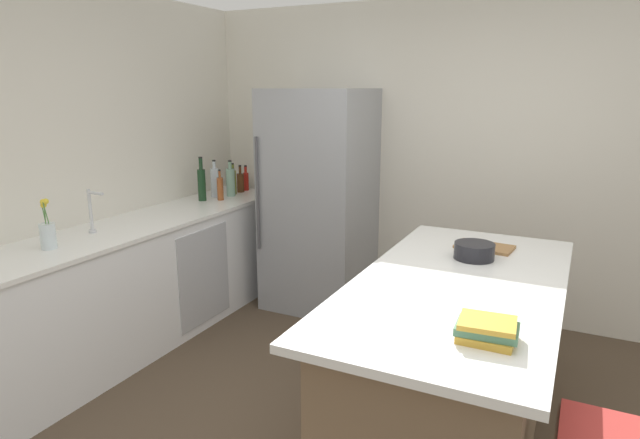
{
  "coord_description": "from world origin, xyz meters",
  "views": [
    {
      "loc": [
        0.82,
        -2.24,
        1.89
      ],
      "look_at": [
        -0.79,
        1.0,
        1.0
      ],
      "focal_mm": 30.1,
      "sensor_mm": 36.0,
      "label": 1
    }
  ],
  "objects": [
    {
      "name": "wall_rear",
      "position": [
        0.0,
        2.25,
        1.3
      ],
      "size": [
        6.0,
        0.1,
        2.6
      ],
      "primitive_type": "cube",
      "color": "silver",
      "rests_on": "ground_plane"
    },
    {
      "name": "wall_left",
      "position": [
        -2.45,
        0.0,
        1.3
      ],
      "size": [
        0.1,
        6.0,
        2.6
      ],
      "primitive_type": "cube",
      "color": "silver",
      "rests_on": "ground_plane"
    },
    {
      "name": "counter_run_left",
      "position": [
        -2.08,
        0.53,
        0.46
      ],
      "size": [
        0.66,
        3.17,
        0.93
      ],
      "color": "white",
      "rests_on": "ground_plane"
    },
    {
      "name": "kitchen_island",
      "position": [
        0.31,
        0.4,
        0.47
      ],
      "size": [
        1.0,
        2.06,
        0.93
      ],
      "color": "#7A6047",
      "rests_on": "ground_plane"
    },
    {
      "name": "refrigerator",
      "position": [
        -1.21,
        1.82,
        0.94
      ],
      "size": [
        0.83,
        0.78,
        1.89
      ],
      "color": "#93969B",
      "rests_on": "ground_plane"
    },
    {
      "name": "sink_faucet",
      "position": [
        -2.13,
        0.23,
        1.08
      ],
      "size": [
        0.15,
        0.05,
        0.3
      ],
      "color": "silver",
      "rests_on": "counter_run_left"
    },
    {
      "name": "flower_vase",
      "position": [
        -2.08,
        -0.15,
        1.03
      ],
      "size": [
        0.09,
        0.09,
        0.31
      ],
      "color": "silver",
      "rests_on": "counter_run_left"
    },
    {
      "name": "hot_sauce_bottle",
      "position": [
        -2.09,
        2.01,
        1.02
      ],
      "size": [
        0.05,
        0.05,
        0.24
      ],
      "color": "red",
      "rests_on": "counter_run_left"
    },
    {
      "name": "syrup_bottle",
      "position": [
        -2.08,
        1.91,
        1.02
      ],
      "size": [
        0.07,
        0.07,
        0.26
      ],
      "color": "#5B3319",
      "rests_on": "counter_run_left"
    },
    {
      "name": "olive_oil_bottle",
      "position": [
        -2.09,
        1.8,
        1.04
      ],
      "size": [
        0.06,
        0.06,
        0.29
      ],
      "color": "olive",
      "rests_on": "counter_run_left"
    },
    {
      "name": "gin_bottle",
      "position": [
        -2.05,
        1.71,
        1.06
      ],
      "size": [
        0.08,
        0.08,
        0.33
      ],
      "color": "#8CB79E",
      "rests_on": "counter_run_left"
    },
    {
      "name": "soda_bottle",
      "position": [
        -2.16,
        1.62,
        1.06
      ],
      "size": [
        0.07,
        0.07,
        0.33
      ],
      "color": "silver",
      "rests_on": "counter_run_left"
    },
    {
      "name": "vinegar_bottle",
      "position": [
        -2.03,
        1.52,
        1.03
      ],
      "size": [
        0.06,
        0.06,
        0.27
      ],
      "color": "#994C23",
      "rests_on": "counter_run_left"
    },
    {
      "name": "wine_bottle",
      "position": [
        -2.16,
        1.43,
        1.08
      ],
      "size": [
        0.07,
        0.07,
        0.38
      ],
      "color": "#19381E",
      "rests_on": "counter_run_left"
    },
    {
      "name": "cookbook_stack",
      "position": [
        0.55,
        -0.23,
        0.97
      ],
      "size": [
        0.24,
        0.2,
        0.08
      ],
      "color": "gold",
      "rests_on": "kitchen_island"
    },
    {
      "name": "mixing_bowl",
      "position": [
        0.3,
        0.8,
        0.98
      ],
      "size": [
        0.23,
        0.23,
        0.09
      ],
      "color": "black",
      "rests_on": "kitchen_island"
    },
    {
      "name": "cutting_board",
      "position": [
        0.32,
        1.05,
        0.94
      ],
      "size": [
        0.35,
        0.24,
        0.02
      ],
      "color": "#9E7042",
      "rests_on": "kitchen_island"
    }
  ]
}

